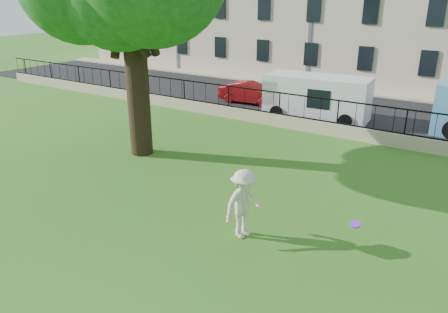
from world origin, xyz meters
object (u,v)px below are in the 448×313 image
Objects in this scene: red_sedan at (250,93)px; white_van at (317,97)px; frisbee at (355,224)px; man at (244,204)px.

white_van is at bearing -107.16° from red_sedan.
red_sedan is 4.74m from white_van.
frisbee is 17.26m from red_sedan.
frisbee is 0.05× the size of white_van.
white_van reaches higher than red_sedan.
white_van is at bearing 30.03° from man.
frisbee is at bearing -74.85° from man.
white_van is (4.61, -1.00, 0.50)m from red_sedan.
white_van reaches higher than man.
white_van reaches higher than frisbee.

